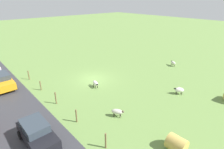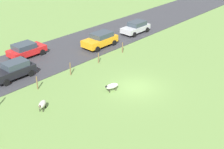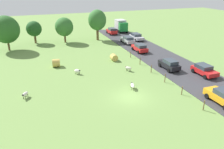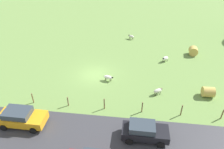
{
  "view_description": "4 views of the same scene",
  "coord_description": "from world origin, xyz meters",
  "px_view_note": "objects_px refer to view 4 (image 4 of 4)",
  "views": [
    {
      "loc": [
        12.4,
        17.52,
        9.81
      ],
      "look_at": [
        -0.88,
        2.59,
        1.22
      ],
      "focal_mm": 28.98,
      "sensor_mm": 36.0,
      "label": 1
    },
    {
      "loc": [
        -14.9,
        19.64,
        13.4
      ],
      "look_at": [
        1.83,
        1.23,
        1.13
      ],
      "focal_mm": 50.08,
      "sensor_mm": 36.0,
      "label": 2
    },
    {
      "loc": [
        -10.17,
        -21.44,
        12.99
      ],
      "look_at": [
        -1.23,
        3.26,
        1.88
      ],
      "focal_mm": 35.16,
      "sensor_mm": 36.0,
      "label": 3
    },
    {
      "loc": [
        22.29,
        5.07,
        14.79
      ],
      "look_at": [
        1.83,
        2.53,
        1.37
      ],
      "focal_mm": 33.45,
      "sensor_mm": 36.0,
      "label": 4
    }
  ],
  "objects_px": {
    "sheep_3": "(131,36)",
    "car_6": "(21,117)",
    "sheep_0": "(108,77)",
    "hay_bale_1": "(208,92)",
    "hay_bale_0": "(193,51)",
    "car_0": "(144,131)",
    "sheep_2": "(165,58)",
    "sheep_1": "(158,91)"
  },
  "relations": [
    {
      "from": "sheep_3",
      "to": "car_6",
      "type": "relative_size",
      "value": 0.26
    },
    {
      "from": "sheep_0",
      "to": "car_6",
      "type": "xyz_separation_m",
      "value": [
        8.21,
        -7.03,
        0.43
      ]
    },
    {
      "from": "sheep_0",
      "to": "hay_bale_1",
      "type": "distance_m",
      "value": 11.53
    },
    {
      "from": "hay_bale_0",
      "to": "hay_bale_1",
      "type": "relative_size",
      "value": 1.03
    },
    {
      "from": "hay_bale_0",
      "to": "car_0",
      "type": "xyz_separation_m",
      "value": [
        16.89,
        -7.43,
        0.24
      ]
    },
    {
      "from": "sheep_0",
      "to": "sheep_3",
      "type": "xyz_separation_m",
      "value": [
        -13.25,
        2.2,
        0.01
      ]
    },
    {
      "from": "car_0",
      "to": "hay_bale_1",
      "type": "bearing_deg",
      "value": 133.9
    },
    {
      "from": "hay_bale_0",
      "to": "car_6",
      "type": "bearing_deg",
      "value": -48.47
    },
    {
      "from": "hay_bale_1",
      "to": "car_0",
      "type": "bearing_deg",
      "value": -46.1
    },
    {
      "from": "sheep_2",
      "to": "hay_bale_0",
      "type": "xyz_separation_m",
      "value": [
        -2.63,
        4.34,
        0.14
      ]
    },
    {
      "from": "sheep_1",
      "to": "car_6",
      "type": "relative_size",
      "value": 0.26
    },
    {
      "from": "hay_bale_1",
      "to": "car_0",
      "type": "distance_m",
      "value": 9.84
    },
    {
      "from": "sheep_3",
      "to": "hay_bale_1",
      "type": "xyz_separation_m",
      "value": [
        14.88,
        9.21,
        0.07
      ]
    },
    {
      "from": "hay_bale_0",
      "to": "car_0",
      "type": "bearing_deg",
      "value": -23.75
    },
    {
      "from": "sheep_0",
      "to": "sheep_2",
      "type": "relative_size",
      "value": 1.2
    },
    {
      "from": "sheep_0",
      "to": "car_6",
      "type": "distance_m",
      "value": 10.81
    },
    {
      "from": "sheep_1",
      "to": "hay_bale_0",
      "type": "bearing_deg",
      "value": 150.69
    },
    {
      "from": "sheep_2",
      "to": "sheep_3",
      "type": "height_order",
      "value": "sheep_2"
    },
    {
      "from": "hay_bale_1",
      "to": "car_0",
      "type": "height_order",
      "value": "car_0"
    },
    {
      "from": "hay_bale_0",
      "to": "sheep_0",
      "type": "bearing_deg",
      "value": -54.37
    },
    {
      "from": "sheep_0",
      "to": "car_6",
      "type": "bearing_deg",
      "value": -40.57
    },
    {
      "from": "hay_bale_0",
      "to": "car_6",
      "type": "relative_size",
      "value": 0.29
    },
    {
      "from": "sheep_1",
      "to": "sheep_2",
      "type": "relative_size",
      "value": 1.04
    },
    {
      "from": "car_6",
      "to": "car_0",
      "type": "bearing_deg",
      "value": 88.74
    },
    {
      "from": "sheep_3",
      "to": "hay_bale_1",
      "type": "distance_m",
      "value": 17.5
    },
    {
      "from": "hay_bale_0",
      "to": "hay_bale_1",
      "type": "bearing_deg",
      "value": -1.97
    },
    {
      "from": "sheep_1",
      "to": "sheep_3",
      "type": "bearing_deg",
      "value": -166.37
    },
    {
      "from": "hay_bale_0",
      "to": "car_6",
      "type": "distance_m",
      "value": 25.1
    },
    {
      "from": "hay_bale_0",
      "to": "car_0",
      "type": "relative_size",
      "value": 0.32
    },
    {
      "from": "sheep_0",
      "to": "sheep_3",
      "type": "distance_m",
      "value": 13.43
    },
    {
      "from": "sheep_3",
      "to": "car_0",
      "type": "bearing_deg",
      "value": 5.6
    },
    {
      "from": "sheep_0",
      "to": "sheep_2",
      "type": "xyz_separation_m",
      "value": [
        -5.8,
        7.42,
        0.02
      ]
    },
    {
      "from": "sheep_2",
      "to": "car_6",
      "type": "distance_m",
      "value": 20.13
    },
    {
      "from": "hay_bale_1",
      "to": "car_0",
      "type": "relative_size",
      "value": 0.31
    },
    {
      "from": "sheep_3",
      "to": "hay_bale_1",
      "type": "height_order",
      "value": "hay_bale_1"
    },
    {
      "from": "sheep_2",
      "to": "sheep_0",
      "type": "bearing_deg",
      "value": -51.96
    },
    {
      "from": "sheep_3",
      "to": "sheep_2",
      "type": "bearing_deg",
      "value": 35.03
    },
    {
      "from": "sheep_3",
      "to": "hay_bale_0",
      "type": "bearing_deg",
      "value": 63.26
    },
    {
      "from": "sheep_0",
      "to": "sheep_3",
      "type": "height_order",
      "value": "sheep_3"
    },
    {
      "from": "car_0",
      "to": "car_6",
      "type": "distance_m",
      "value": 11.36
    },
    {
      "from": "sheep_2",
      "to": "sheep_3",
      "type": "distance_m",
      "value": 9.09
    },
    {
      "from": "car_0",
      "to": "sheep_3",
      "type": "bearing_deg",
      "value": -174.4
    }
  ]
}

